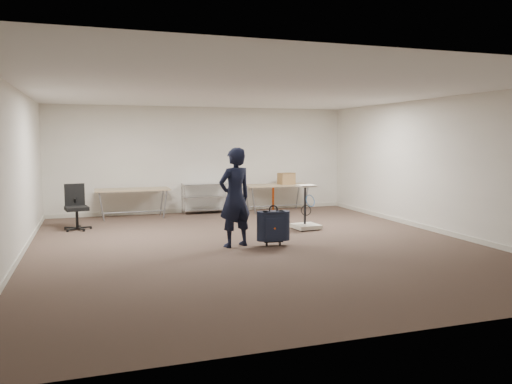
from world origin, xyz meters
name	(u,v)px	position (x,y,z in m)	size (l,w,h in m)	color
ground	(255,245)	(0.00, 0.00, 0.00)	(9.00, 9.00, 0.00)	#433329
room_shell	(235,229)	(0.00, 1.38, 0.05)	(8.00, 9.00, 9.00)	beige
folding_table_left	(133,191)	(-1.90, 3.95, 0.68)	(1.80, 0.75, 0.73)	#957C5B
folding_table_right	(277,186)	(1.90, 3.95, 0.68)	(1.80, 0.75, 0.73)	#957C5B
wire_shelf	(206,197)	(0.00, 4.20, 0.44)	(1.22, 0.47, 0.80)	silver
person	(235,197)	(-0.40, -0.03, 0.90)	(0.66, 0.43, 1.80)	black
suitcase	(273,226)	(0.28, -0.20, 0.36)	(0.42, 0.28, 1.07)	#151F30
office_chair	(77,216)	(-3.18, 2.69, 0.30)	(0.60, 0.60, 0.98)	black
equipment_cart	(306,218)	(1.55, 1.19, 0.25)	(0.57, 0.57, 0.97)	beige
cardboard_box	(286,179)	(2.19, 3.96, 0.88)	(0.41, 0.31, 0.31)	olive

